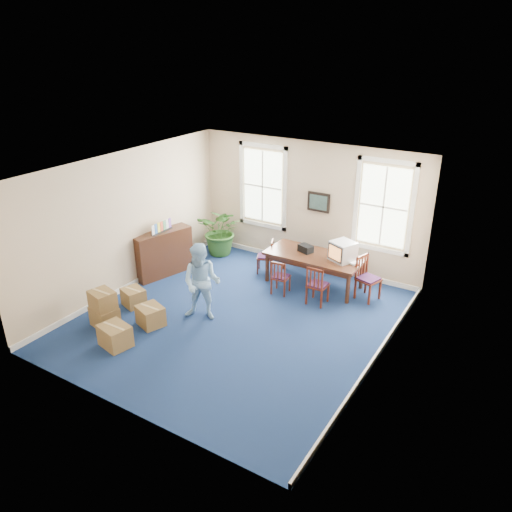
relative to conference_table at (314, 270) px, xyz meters
The scene contains 25 objects.
floor 2.41m from the conference_table, 106.39° to the right, with size 6.50×6.50×0.00m, color navy.
ceiling 3.69m from the conference_table, 106.39° to the right, with size 6.50×6.50×0.00m, color white.
wall_back 1.69m from the conference_table, 124.91° to the left, with size 6.50×6.50×0.00m, color #CAAF8D.
wall_front 5.71m from the conference_table, 96.92° to the right, with size 6.50×6.50×0.00m, color #CAAF8D.
wall_left 4.49m from the conference_table, 148.09° to the right, with size 6.50×6.50×0.00m, color #CAAF8D.
wall_right 3.48m from the conference_table, 44.49° to the right, with size 6.50×6.50×0.00m, color #CAAF8D.
baseboard_back 1.20m from the conference_table, 125.77° to the left, with size 6.00×0.04×0.12m, color white.
baseboard_left 4.31m from the conference_table, 147.88° to the right, with size 0.04×6.50×0.12m, color white.
baseboard_right 3.26m from the conference_table, 44.86° to the right, with size 0.04×6.50×0.12m, color white.
window_left 2.66m from the conference_table, 154.44° to the left, with size 1.40×0.12×2.20m, color white, non-canonical shape.
window_right 2.16m from the conference_table, 37.54° to the left, with size 1.40×0.12×2.20m, color white, non-canonical shape.
wall_picture 1.68m from the conference_table, 112.18° to the left, with size 0.58×0.06×0.48m, color black, non-canonical shape.
conference_table is the anchor object (origin of this frame).
crt_tv 0.91m from the conference_table, ahead, with size 0.49×0.54×0.45m, color #B7B7BC, non-canonical shape.
game_console 1.06m from the conference_table, ahead, with size 0.14×0.18×0.04m, color white.
equipment_bag 0.54m from the conference_table, 168.69° to the left, with size 0.34×0.22×0.17m, color black.
chair_near_left 0.90m from the conference_table, 120.96° to the right, with size 0.38×0.38×0.84m, color maroon, non-canonical shape.
chair_near_right 0.91m from the conference_table, 59.04° to the right, with size 0.41×0.41×0.92m, color maroon, non-canonical shape.
chair_end_left 1.34m from the conference_table, behind, with size 0.38×0.38×0.86m, color maroon, non-canonical shape.
chair_end_right 1.35m from the conference_table, ahead, with size 0.45×0.45×1.01m, color maroon, non-canonical shape.
man 2.96m from the conference_table, 116.66° to the right, with size 0.82×0.63×1.67m, color #90C1EA.
credenza 3.71m from the conference_table, 157.55° to the right, with size 0.43×1.49×1.17m, color #402113.
brochure_rack 3.80m from the conference_table, 157.42° to the right, with size 0.11×0.62×0.27m, color #99999E, non-canonical shape.
potted_plant 2.95m from the conference_table, behind, with size 1.20×1.05×1.34m, color #27521C.
cardboard_boxes 4.63m from the conference_table, 124.76° to the right, with size 1.44×1.44×0.82m, color olive, non-canonical shape.
Camera 1 is at (5.07, -7.52, 5.47)m, focal length 35.00 mm.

